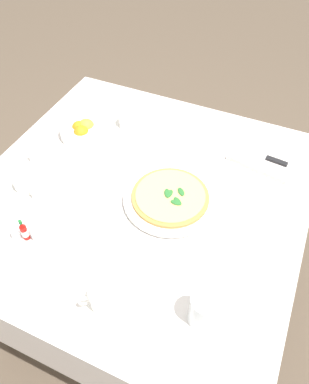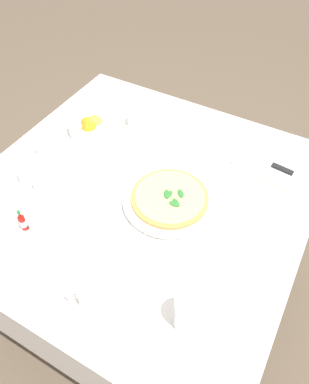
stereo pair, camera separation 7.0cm
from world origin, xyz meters
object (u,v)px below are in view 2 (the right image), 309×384
at_px(pizza_plate, 169,200).
at_px(dinner_knife, 269,163).
at_px(pepper_shaker, 33,225).
at_px(coffee_cup_right_edge, 92,294).
at_px(menu_card, 45,142).
at_px(pizza, 170,197).
at_px(citrus_bowl, 90,126).
at_px(water_glass_left_edge, 188,314).
at_px(hot_sauce_bottle, 23,221).
at_px(napkin_folded, 268,167).
at_px(salt_shaker, 14,222).
at_px(coffee_cup_back_corner, 30,175).
at_px(coffee_cup_center_back, 137,119).

relative_size(pizza_plate, dinner_knife, 1.53).
bearing_deg(pizza_plate, pepper_shaker, 43.92).
relative_size(coffee_cup_right_edge, menu_card, 1.44).
height_order(pizza, menu_card, menu_card).
distance_m(pizza, citrus_bowl, 0.46).
bearing_deg(dinner_knife, pepper_shaker, 54.92).
bearing_deg(menu_card, water_glass_left_edge, -110.49).
bearing_deg(water_glass_left_edge, pizza, -55.85).
height_order(pizza, hot_sauce_bottle, hot_sauce_bottle).
height_order(pizza, napkin_folded, pizza).
xyz_separation_m(hot_sauce_bottle, pepper_shaker, (-0.03, -0.01, -0.01)).
xyz_separation_m(pizza, salt_shaker, (0.36, 0.31, 0.00)).
bearing_deg(coffee_cup_back_corner, coffee_cup_center_back, -110.07).
bearing_deg(pepper_shaker, napkin_folded, -131.67).
relative_size(coffee_cup_center_back, coffee_cup_right_edge, 1.00).
distance_m(napkin_folded, citrus_bowl, 0.67).
relative_size(water_glass_left_edge, citrus_bowl, 0.68).
distance_m(coffee_cup_center_back, water_glass_left_edge, 0.80).
bearing_deg(coffee_cup_back_corner, pizza, -162.84).
distance_m(pizza_plate, citrus_bowl, 0.46).
xyz_separation_m(napkin_folded, pepper_shaker, (0.53, 0.60, 0.02)).
distance_m(coffee_cup_back_corner, salt_shaker, 0.20).
height_order(napkin_folded, citrus_bowl, citrus_bowl).
bearing_deg(coffee_cup_center_back, coffee_cup_right_edge, 112.00).
relative_size(napkin_folded, citrus_bowl, 1.61).
bearing_deg(pizza_plate, coffee_cup_right_edge, 87.19).
height_order(water_glass_left_edge, hot_sauce_bottle, water_glass_left_edge).
bearing_deg(menu_card, napkin_folded, -64.55).
xyz_separation_m(coffee_cup_back_corner, salt_shaker, (-0.09, 0.17, -0.00)).
bearing_deg(pizza, hot_sauce_bottle, 42.33).
distance_m(pizza_plate, water_glass_left_edge, 0.39).
distance_m(coffee_cup_right_edge, water_glass_left_edge, 0.25).
distance_m(salt_shaker, menu_card, 0.36).
bearing_deg(pepper_shaker, citrus_bowl, -74.54).
height_order(coffee_cup_center_back, coffee_cup_right_edge, coffee_cup_right_edge).
height_order(pizza_plate, salt_shaker, salt_shaker).
height_order(coffee_cup_back_corner, menu_card, menu_card).
bearing_deg(coffee_cup_center_back, pizza_plate, 135.17).
bearing_deg(napkin_folded, pizza, 64.36).
relative_size(coffee_cup_center_back, hot_sauce_bottle, 1.57).
distance_m(coffee_cup_center_back, hot_sauce_bottle, 0.60).
bearing_deg(pepper_shaker, menu_card, -55.08).
relative_size(water_glass_left_edge, salt_shaker, 1.81).
height_order(napkin_folded, dinner_knife, dinner_knife).
distance_m(pizza_plate, coffee_cup_right_edge, 0.39).
distance_m(coffee_cup_back_corner, coffee_cup_center_back, 0.46).
xyz_separation_m(napkin_folded, dinner_knife, (0.00, -0.00, 0.01)).
bearing_deg(water_glass_left_edge, pepper_shaker, -3.26).
bearing_deg(citrus_bowl, pepper_shaker, 105.46).
height_order(pizza, water_glass_left_edge, water_glass_left_edge).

